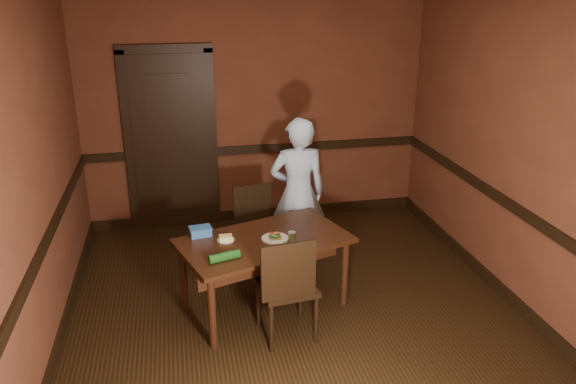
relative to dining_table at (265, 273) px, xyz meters
name	(u,v)px	position (x,y,z in m)	size (l,w,h in m)	color
floor	(296,315)	(0.24, -0.21, -0.34)	(4.00, 4.50, 0.01)	black
wall_back	(256,112)	(0.24, 2.04, 1.01)	(4.00, 0.02, 2.70)	#5C2E1C
wall_front	(406,334)	(0.24, -2.46, 1.01)	(4.00, 0.02, 2.70)	#5C2E1C
wall_left	(33,190)	(-1.76, -0.21, 1.01)	(0.02, 4.50, 2.70)	#5C2E1C
wall_right	(520,158)	(2.24, -0.21, 1.01)	(0.02, 4.50, 2.70)	#5C2E1C
dado_back	(257,149)	(0.24, 2.03, 0.56)	(4.00, 0.03, 0.10)	black
dado_left	(45,244)	(-1.74, -0.21, 0.56)	(0.03, 4.50, 0.10)	black
dado_right	(511,205)	(2.23, -0.21, 0.56)	(0.03, 4.50, 0.10)	black
baseboard_back	(258,213)	(0.24, 2.03, -0.28)	(4.00, 0.03, 0.12)	black
baseboard_left	(61,336)	(-1.74, -0.21, -0.28)	(0.03, 4.50, 0.12)	black
baseboard_right	(499,287)	(2.23, -0.21, -0.28)	(0.03, 4.50, 0.12)	black
door	(171,138)	(-0.76, 2.01, 0.75)	(1.05, 0.07, 2.20)	black
dining_table	(265,273)	(0.00, 0.00, 0.00)	(1.45, 0.82, 0.68)	black
chair_far	(253,231)	(0.01, 0.74, 0.09)	(0.40, 0.40, 0.85)	black
chair_near	(287,285)	(0.11, -0.46, 0.13)	(0.44, 0.44, 0.94)	black
person	(298,193)	(0.48, 0.78, 0.44)	(0.57, 0.37, 1.56)	silver
sandwich_plate	(275,238)	(0.09, -0.03, 0.36)	(0.24, 0.24, 0.06)	white
sauce_jar	(292,236)	(0.23, -0.08, 0.38)	(0.07, 0.07, 0.08)	#597F39
cheese_saucer	(226,238)	(-0.33, 0.04, 0.36)	(0.15, 0.15, 0.05)	white
food_tub	(200,231)	(-0.54, 0.18, 0.38)	(0.21, 0.16, 0.08)	#3570B8
wrapped_veg	(224,257)	(-0.38, -0.33, 0.38)	(0.07, 0.07, 0.26)	#194E16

